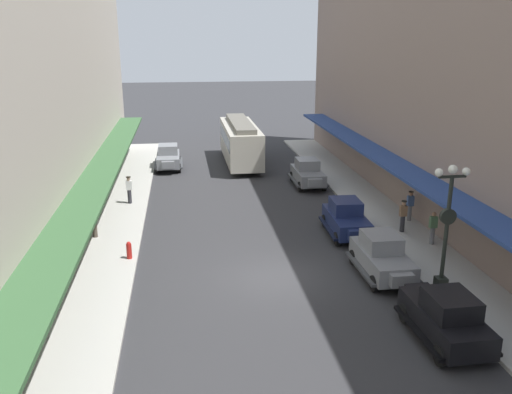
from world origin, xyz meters
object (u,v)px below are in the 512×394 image
(pedestrian_3, at_px, (94,221))
(parked_car_0, at_px, (168,157))
(fire_hydrant, at_px, (129,250))
(pedestrian_1, at_px, (410,206))
(pedestrian_2, at_px, (129,190))
(parked_car_3, at_px, (382,255))
(lamp_post_with_clock, at_px, (447,223))
(parked_car_4, at_px, (308,172))
(pedestrian_0, at_px, (433,228))
(streetcar, at_px, (240,141))
(parked_car_2, at_px, (446,316))
(pedestrian_4, at_px, (403,216))
(parked_car_1, at_px, (346,218))

(pedestrian_3, bearing_deg, parked_car_0, 77.06)
(fire_hydrant, height_order, pedestrian_3, pedestrian_3)
(pedestrian_1, bearing_deg, pedestrian_2, 161.12)
(parked_car_3, height_order, pedestrian_2, parked_car_3)
(lamp_post_with_clock, bearing_deg, parked_car_4, 95.91)
(pedestrian_0, bearing_deg, pedestrian_2, 150.02)
(streetcar, distance_m, pedestrian_1, 17.29)
(streetcar, relative_size, fire_hydrant, 11.72)
(lamp_post_with_clock, distance_m, pedestrian_0, 5.43)
(fire_hydrant, relative_size, pedestrian_2, 0.49)
(parked_car_0, xyz_separation_m, fire_hydrant, (-1.46, -17.93, -0.38))
(parked_car_2, xyz_separation_m, pedestrian_3, (-13.17, 11.37, 0.05))
(parked_car_4, distance_m, pedestrian_4, 10.30)
(pedestrian_0, xyz_separation_m, pedestrian_3, (-16.53, 3.20, 0.00))
(streetcar, bearing_deg, pedestrian_0, -68.67)
(pedestrian_1, xyz_separation_m, pedestrian_3, (-16.84, -0.28, -0.02))
(pedestrian_3, bearing_deg, fire_hydrant, -57.14)
(parked_car_3, height_order, pedestrian_0, parked_car_3)
(streetcar, bearing_deg, parked_car_0, -171.64)
(parked_car_1, distance_m, parked_car_2, 10.34)
(parked_car_3, height_order, lamp_post_with_clock, lamp_post_with_clock)
(parked_car_2, relative_size, pedestrian_3, 2.61)
(parked_car_1, xyz_separation_m, pedestrian_1, (4.01, 1.31, 0.07))
(parked_car_4, xyz_separation_m, pedestrian_4, (2.76, -9.92, 0.07))
(streetcar, xyz_separation_m, pedestrian_0, (7.39, -18.94, -0.91))
(parked_car_3, xyz_separation_m, fire_hydrant, (-10.93, 3.03, -0.38))
(parked_car_1, bearing_deg, pedestrian_2, 150.15)
(parked_car_0, xyz_separation_m, parked_car_1, (9.41, -15.92, 0.00))
(fire_hydrant, height_order, pedestrian_2, pedestrian_2)
(parked_car_2, bearing_deg, pedestrian_0, 67.62)
(parked_car_3, bearing_deg, streetcar, 99.76)
(parked_car_4, height_order, lamp_post_with_clock, lamp_post_with_clock)
(fire_hydrant, distance_m, pedestrian_4, 13.92)
(lamp_post_with_clock, xyz_separation_m, fire_hydrant, (-12.75, 4.87, -2.42))
(parked_car_2, height_order, streetcar, streetcar)
(lamp_post_with_clock, bearing_deg, parked_car_2, -114.05)
(pedestrian_0, bearing_deg, parked_car_3, -141.81)
(pedestrian_2, bearing_deg, parked_car_0, 76.83)
(parked_car_3, relative_size, parked_car_4, 1.00)
(fire_hydrant, height_order, pedestrian_4, pedestrian_4)
(parked_car_4, bearing_deg, parked_car_2, -89.54)
(parked_car_4, distance_m, pedestrian_3, 15.58)
(parked_car_3, height_order, pedestrian_4, parked_car_3)
(parked_car_0, relative_size, lamp_post_with_clock, 0.83)
(pedestrian_1, bearing_deg, parked_car_2, -107.50)
(pedestrian_4, bearing_deg, lamp_post_with_clock, -99.14)
(pedestrian_0, bearing_deg, pedestrian_1, 84.92)
(parked_car_3, height_order, streetcar, streetcar)
(pedestrian_1, height_order, pedestrian_4, same)
(fire_hydrant, bearing_deg, streetcar, 69.08)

